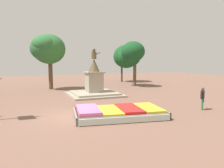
{
  "coord_description": "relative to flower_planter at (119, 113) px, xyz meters",
  "views": [
    {
      "loc": [
        -2.96,
        -13.81,
        3.61
      ],
      "look_at": [
        4.12,
        3.47,
        1.61
      ],
      "focal_mm": 35.0,
      "sensor_mm": 36.0,
      "label": 1
    }
  ],
  "objects": [
    {
      "name": "ground_plane",
      "position": [
        -2.65,
        1.23,
        -0.28
      ],
      "size": [
        84.79,
        84.79,
        0.0
      ],
      "primitive_type": "plane",
      "color": "brown"
    },
    {
      "name": "flower_planter",
      "position": [
        0.0,
        0.0,
        0.0
      ],
      "size": [
        6.16,
        4.15,
        0.66
      ],
      "color": "#38281C",
      "rests_on": "ground_plane"
    },
    {
      "name": "statue_monument",
      "position": [
        1.23,
        9.01,
        0.72
      ],
      "size": [
        5.22,
        5.22,
        4.86
      ],
      "color": "gray",
      "rests_on": "ground_plane"
    },
    {
      "name": "pedestrian_with_handbag",
      "position": [
        6.51,
        -0.5,
        0.67
      ],
      "size": [
        0.63,
        0.51,
        1.69
      ],
      "color": "#338C4C",
      "rests_on": "ground_plane"
    },
    {
      "name": "park_tree_far_left",
      "position": [
        8.53,
        14.94,
        4.14
      ],
      "size": [
        3.4,
        4.64,
        6.24
      ],
      "color": "brown",
      "rests_on": "ground_plane"
    },
    {
      "name": "park_tree_behind_statue",
      "position": [
        10.75,
        21.06,
        4.04
      ],
      "size": [
        4.32,
        4.31,
        6.29
      ],
      "color": "#4C3823",
      "rests_on": "ground_plane"
    },
    {
      "name": "park_tree_far_right",
      "position": [
        -2.67,
        15.52,
        4.86
      ],
      "size": [
        4.28,
        3.97,
        6.87
      ],
      "color": "brown",
      "rests_on": "ground_plane"
    }
  ]
}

